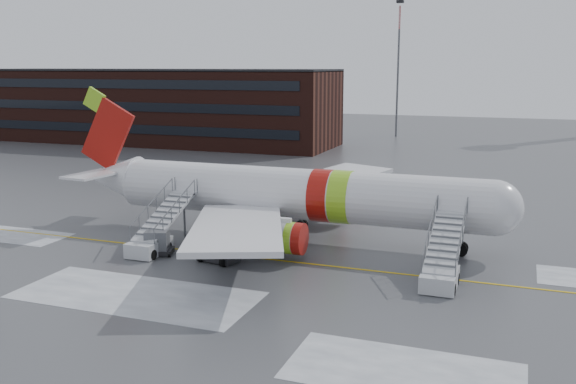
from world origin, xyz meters
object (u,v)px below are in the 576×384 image
at_px(uld_container, 157,243).
at_px(airstair_aft, 155,237).
at_px(airliner, 285,194).
at_px(pushback_tug, 216,251).
at_px(airstair_fwd, 442,267).

bearing_deg(uld_container, airstair_aft, 133.88).
relative_size(airliner, pushback_tug, 11.84).
bearing_deg(airliner, pushback_tug, -107.85).
xyz_separation_m(airliner, pushback_tug, (-2.27, -7.06, -2.73)).
bearing_deg(pushback_tug, airstair_fwd, 2.06).
bearing_deg(airstair_aft, airstair_fwd, 0.00).
bearing_deg(airliner, uld_container, -133.77).
height_order(airliner, uld_container, airliner).
height_order(airliner, airstair_fwd, airliner).
distance_m(airstair_fwd, uld_container, 19.20).
bearing_deg(uld_container, pushback_tug, 0.47).
bearing_deg(airstair_fwd, pushback_tug, -177.94).
height_order(airstair_fwd, pushback_tug, airstair_fwd).
bearing_deg(uld_container, airstair_fwd, 1.68).
distance_m(airliner, airstair_aft, 10.11).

